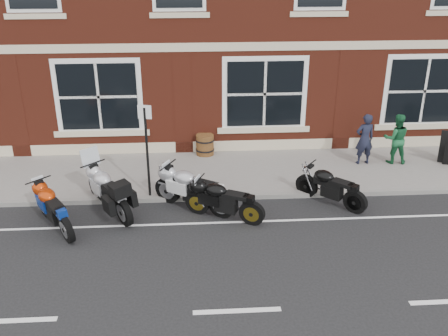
{
  "coord_description": "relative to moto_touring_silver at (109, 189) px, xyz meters",
  "views": [
    {
      "loc": [
        -0.71,
        -10.19,
        5.99
      ],
      "look_at": [
        0.07,
        1.6,
        0.81
      ],
      "focal_mm": 40.0,
      "sensor_mm": 36.0,
      "label": 1
    }
  ],
  "objects": [
    {
      "name": "moto_naked_black",
      "position": [
        5.53,
        0.03,
        -0.09
      ],
      "size": [
        1.52,
        1.51,
        0.91
      ],
      "rotation": [
        0.0,
        0.0,
        0.79
      ],
      "color": "black",
      "rests_on": "ground"
    },
    {
      "name": "parking_sign",
      "position": [
        0.93,
        0.56,
        0.91
      ],
      "size": [
        0.34,
        0.1,
        2.43
      ],
      "rotation": [
        0.0,
        0.0,
        -0.23
      ],
      "color": "black",
      "rests_on": "sidewalk"
    },
    {
      "name": "pedestrian_right",
      "position": [
        8.08,
        2.3,
        0.26
      ],
      "size": [
        0.81,
        0.67,
        1.51
      ],
      "primitive_type": "imported",
      "rotation": [
        0.0,
        0.0,
        3.0
      ],
      "color": "#18552F",
      "rests_on": "sidewalk"
    },
    {
      "name": "moto_sport_silver",
      "position": [
        2.05,
        -0.02,
        -0.02
      ],
      "size": [
        1.98,
        1.39,
        1.03
      ],
      "rotation": [
        0.0,
        0.0,
        0.98
      ],
      "color": "black",
      "rests_on": "ground"
    },
    {
      "name": "moto_sport_black",
      "position": [
        2.78,
        -0.56,
        -0.08
      ],
      "size": [
        1.88,
        1.03,
        0.92
      ],
      "rotation": [
        0.0,
        0.0,
        1.1
      ],
      "color": "black",
      "rests_on": "ground"
    },
    {
      "name": "moto_sport_red",
      "position": [
        -1.16,
        -0.73,
        -0.06
      ],
      "size": [
        1.28,
        1.86,
        0.96
      ],
      "rotation": [
        0.0,
        0.0,
        0.58
      ],
      "color": "black",
      "rests_on": "ground"
    },
    {
      "name": "moto_touring_silver",
      "position": [
        0.0,
        0.0,
        0.0
      ],
      "size": [
        1.34,
        2.01,
        1.5
      ],
      "rotation": [
        0.0,
        0.0,
        0.56
      ],
      "color": "black",
      "rests_on": "ground"
    },
    {
      "name": "pedestrian_left",
      "position": [
        7.13,
        2.29,
        0.28
      ],
      "size": [
        0.6,
        0.43,
        1.54
      ],
      "primitive_type": "imported",
      "rotation": [
        0.0,
        0.0,
        3.26
      ],
      "color": "black",
      "rests_on": "sidewalk"
    },
    {
      "name": "sidewalk",
      "position": [
        2.81,
        2.01,
        -0.55
      ],
      "size": [
        30.0,
        3.0,
        0.12
      ],
      "primitive_type": "cube",
      "color": "slate",
      "rests_on": "ground"
    },
    {
      "name": "barrel_planter",
      "position": [
        2.46,
        3.31,
        -0.17
      ],
      "size": [
        0.58,
        0.58,
        0.64
      ],
      "color": "#4D3214",
      "rests_on": "sidewalk"
    },
    {
      "name": "ground",
      "position": [
        2.81,
        -0.99,
        -0.61
      ],
      "size": [
        80.0,
        80.0,
        0.0
      ],
      "primitive_type": "plane",
      "color": "black",
      "rests_on": "ground"
    },
    {
      "name": "kerb",
      "position": [
        2.81,
        0.43,
        -0.55
      ],
      "size": [
        30.0,
        0.16,
        0.12
      ],
      "primitive_type": "cube",
      "color": "slate",
      "rests_on": "ground"
    }
  ]
}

